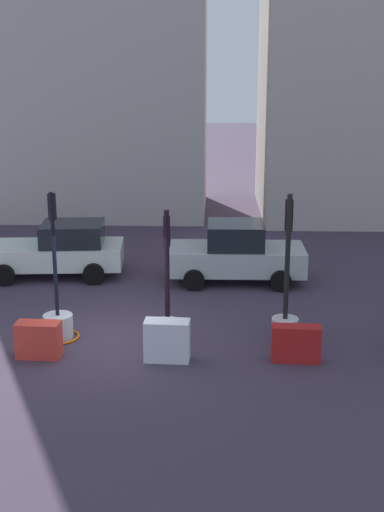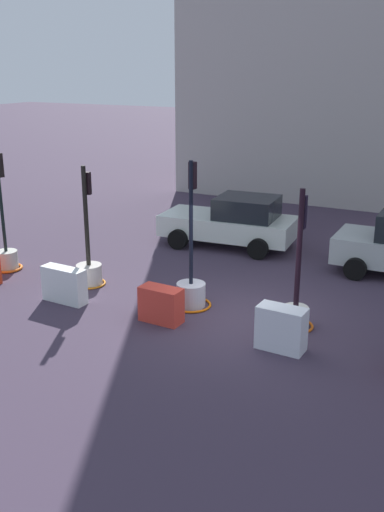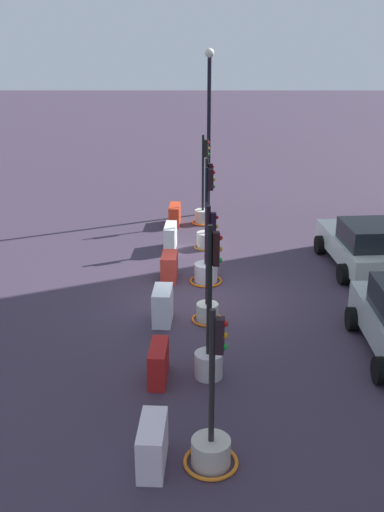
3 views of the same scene
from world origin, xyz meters
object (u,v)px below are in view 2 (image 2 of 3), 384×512
object	(u,v)px
traffic_light_1	(89,266)
construction_barrier_1	(64,285)
construction_barrier_3	(281,329)
car_white_van	(233,222)
construction_barrier_2	(161,305)
traffic_light_0	(6,252)
traffic_light_3	(296,302)
traffic_light_2	(191,287)

from	to	relation	value
traffic_light_1	construction_barrier_1	distance (m)	1.26
construction_barrier_3	car_white_van	bearing A→B (deg)	121.26
construction_barrier_2	car_white_van	distance (m)	6.17
traffic_light_0	construction_barrier_2	size ratio (longest dim) A/B	3.49
traffic_light_3	car_white_van	world-z (taller)	traffic_light_3
construction_barrier_2	construction_barrier_1	bearing A→B (deg)	-178.62
traffic_light_1	construction_barrier_1	bearing A→B (deg)	-81.60
construction_barrier_3	traffic_light_0	bearing A→B (deg)	172.18
construction_barrier_1	construction_barrier_2	bearing A→B (deg)	1.38
traffic_light_1	traffic_light_3	world-z (taller)	traffic_light_1
construction_barrier_1	construction_barrier_3	size ratio (longest dim) A/B	1.17
construction_barrier_1	construction_barrier_2	xyz separation A→B (m)	(2.68, 0.06, -0.03)
traffic_light_2	traffic_light_3	xyz separation A→B (m)	(2.59, -0.01, 0.10)
construction_barrier_1	car_white_van	world-z (taller)	car_white_van
car_white_van	traffic_light_0	bearing A→B (deg)	-133.75
traffic_light_0	traffic_light_1	size ratio (longest dim) A/B	1.10
construction_barrier_3	construction_barrier_2	bearing A→B (deg)	178.59
traffic_light_0	traffic_light_2	bearing A→B (deg)	0.11
traffic_light_3	construction_barrier_2	distance (m)	3.00
construction_barrier_3	car_white_van	distance (m)	7.21
traffic_light_1	car_white_van	xyz separation A→B (m)	(1.97, 4.91, 0.27)
traffic_light_0	car_white_van	xyz separation A→B (m)	(4.78, 4.99, 0.27)
traffic_light_1	car_white_van	distance (m)	5.29
car_white_van	construction_barrier_1	bearing A→B (deg)	-106.21
traffic_light_1	construction_barrier_3	xyz separation A→B (m)	(5.71, -1.25, -0.06)
traffic_light_0	traffic_light_2	xyz separation A→B (m)	(5.85, 0.01, -0.03)
traffic_light_0	car_white_van	bearing A→B (deg)	46.25
construction_barrier_1	construction_barrier_3	bearing A→B (deg)	-0.06
traffic_light_2	construction_barrier_3	world-z (taller)	traffic_light_2
traffic_light_2	construction_barrier_3	distance (m)	2.91
traffic_light_1	car_white_van	size ratio (longest dim) A/B	0.73
traffic_light_2	construction_barrier_3	bearing A→B (deg)	-23.93
traffic_light_3	construction_barrier_2	bearing A→B (deg)	-158.32
construction_barrier_3	car_white_van	size ratio (longest dim) A/B	0.23
traffic_light_3	construction_barrier_3	size ratio (longest dim) A/B	3.10
traffic_light_2	car_white_van	bearing A→B (deg)	102.21
traffic_light_0	traffic_light_2	size ratio (longest dim) A/B	0.98
traffic_light_0	traffic_light_1	xyz separation A→B (m)	(2.80, 0.08, -0.00)
traffic_light_2	construction_barrier_2	distance (m)	1.13
construction_barrier_2	construction_barrier_3	xyz separation A→B (m)	(2.85, -0.07, 0.05)
construction_barrier_1	construction_barrier_3	world-z (taller)	construction_barrier_3
traffic_light_2	construction_barrier_1	world-z (taller)	traffic_light_2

